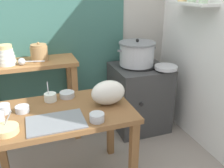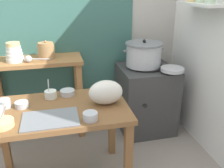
{
  "view_description": "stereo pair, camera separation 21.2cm",
  "coord_description": "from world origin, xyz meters",
  "views": [
    {
      "loc": [
        -0.3,
        -1.69,
        1.62
      ],
      "look_at": [
        0.36,
        0.17,
        0.82
      ],
      "focal_mm": 39.42,
      "sensor_mm": 36.0,
      "label": 1
    },
    {
      "loc": [
        -0.09,
        -1.75,
        1.62
      ],
      "look_at": [
        0.36,
        0.17,
        0.82
      ],
      "focal_mm": 39.42,
      "sensor_mm": 36.0,
      "label": 2
    }
  ],
  "objects": [
    {
      "name": "wall_back",
      "position": [
        0.08,
        1.1,
        1.3
      ],
      "size": [
        4.4,
        0.12,
        2.6
      ],
      "color": "#B2ADA3",
      "rests_on": "ground"
    },
    {
      "name": "prep_table",
      "position": [
        -0.11,
        0.02,
        0.61
      ],
      "size": [
        1.1,
        0.66,
        0.72
      ],
      "color": "brown",
      "rests_on": "ground"
    },
    {
      "name": "back_shelf_table",
      "position": [
        -0.31,
        0.83,
        0.68
      ],
      "size": [
        0.96,
        0.4,
        0.9
      ],
      "color": "#9E6B3D",
      "rests_on": "ground"
    },
    {
      "name": "stove_block",
      "position": [
        0.88,
        0.7,
        0.38
      ],
      "size": [
        0.6,
        0.61,
        0.78
      ],
      "color": "#383838",
      "rests_on": "ground"
    },
    {
      "name": "steamer_pot",
      "position": [
        0.84,
        0.72,
        0.91
      ],
      "size": [
        0.45,
        0.4,
        0.29
      ],
      "color": "#B7BABF",
      "rests_on": "stove_block"
    },
    {
      "name": "clay_pot",
      "position": [
        -0.19,
        0.83,
        0.98
      ],
      "size": [
        0.17,
        0.17,
        0.19
      ],
      "color": "#A37A4C",
      "rests_on": "back_shelf_table"
    },
    {
      "name": "bowl_stack_enamel",
      "position": [
        -0.5,
        0.8,
        0.99
      ],
      "size": [
        0.17,
        0.17,
        0.19
      ],
      "color": "silver",
      "rests_on": "back_shelf_table"
    },
    {
      "name": "ladle",
      "position": [
        -0.35,
        0.73,
        0.94
      ],
      "size": [
        0.25,
        0.1,
        0.07
      ],
      "color": "#B7BABF",
      "rests_on": "back_shelf_table"
    },
    {
      "name": "serving_tray",
      "position": [
        -0.17,
        -0.15,
        0.72
      ],
      "size": [
        0.4,
        0.28,
        0.01
      ],
      "primitive_type": "cube",
      "color": "slate",
      "rests_on": "prep_table"
    },
    {
      "name": "plastic_bag",
      "position": [
        0.27,
        0.01,
        0.82
      ],
      "size": [
        0.28,
        0.17,
        0.2
      ],
      "primitive_type": "ellipsoid",
      "color": "silver",
      "rests_on": "prep_table"
    },
    {
      "name": "wide_pan",
      "position": [
        1.08,
        0.48,
        0.8
      ],
      "size": [
        0.24,
        0.24,
        0.04
      ],
      "primitive_type": "cylinder",
      "color": "#B7BABF",
      "rests_on": "stove_block"
    },
    {
      "name": "prep_bowl_0",
      "position": [
        -0.02,
        0.25,
        0.75
      ],
      "size": [
        0.13,
        0.13,
        0.05
      ],
      "color": "#B7BABF",
      "rests_on": "prep_table"
    },
    {
      "name": "prep_bowl_1",
      "position": [
        -0.49,
        -0.17,
        0.74
      ],
      "size": [
        0.16,
        0.16,
        0.15
      ],
      "color": "#E5C684",
      "rests_on": "prep_table"
    },
    {
      "name": "prep_bowl_2",
      "position": [
        -0.52,
        0.13,
        0.76
      ],
      "size": [
        0.1,
        0.1,
        0.07
      ],
      "color": "#B7BABF",
      "rests_on": "prep_table"
    },
    {
      "name": "prep_bowl_4",
      "position": [
        -0.39,
        0.1,
        0.75
      ],
      "size": [
        0.1,
        0.1,
        0.05
      ],
      "color": "#B7BABF",
      "rests_on": "prep_table"
    },
    {
      "name": "prep_bowl_5",
      "position": [
        0.11,
        -0.22,
        0.75
      ],
      "size": [
        0.11,
        0.11,
        0.06
      ],
      "color": "#B7BABF",
      "rests_on": "prep_table"
    },
    {
      "name": "prep_bowl_6",
      "position": [
        -0.17,
        0.22,
        0.76
      ],
      "size": [
        0.1,
        0.1,
        0.16
      ],
      "color": "silver",
      "rests_on": "prep_table"
    }
  ]
}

